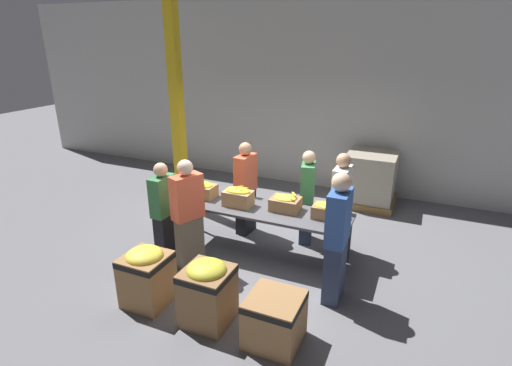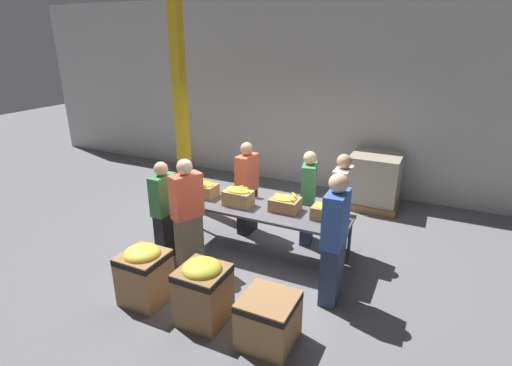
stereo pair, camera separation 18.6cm
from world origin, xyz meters
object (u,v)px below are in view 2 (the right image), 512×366
Objects in this scene: volunteer_4 at (308,198)px; support_pillar at (181,105)px; banana_box_3 at (328,211)px; volunteer_0 at (247,189)px; banana_box_1 at (238,196)px; banana_box_0 at (202,188)px; sorting_table at (261,212)px; pallet_stack_0 at (374,181)px; volunteer_3 at (165,211)px; banana_box_2 at (285,203)px; volunteer_5 at (188,215)px; volunteer_1 at (334,241)px; donation_bin_0 at (144,272)px; donation_bin_1 at (203,289)px; volunteer_2 at (341,206)px; donation_bin_2 at (268,318)px.

support_pillar is at bearing -112.14° from volunteer_4.
volunteer_0 is at bearing 161.04° from banana_box_3.
support_pillar is (-1.83, 1.19, 1.06)m from banana_box_1.
sorting_table is at bearing -2.30° from banana_box_0.
banana_box_1 is 0.41× the size of pallet_stack_0.
sorting_table is 1.44m from volunteer_3.
banana_box_2 is 1.43m from volunteer_5.
donation_bin_0 is (-2.13, -1.04, -0.45)m from volunteer_1.
banana_box_1 is 1.76m from donation_bin_1.
sorting_table is at bearing -60.35° from volunteer_3.
pallet_stack_0 is (1.56, 2.79, -0.42)m from banana_box_1.
volunteer_1 is 1.07× the size of volunteer_2.
volunteer_2 is (1.43, 0.60, -0.13)m from banana_box_1.
volunteer_0 is at bearing -129.13° from pallet_stack_0.
volunteer_0 is 1.52× the size of pallet_stack_0.
volunteer_2 is (0.06, 0.49, -0.10)m from banana_box_3.
volunteer_5 is 2.05× the size of donation_bin_1.
volunteer_3 is (-0.74, -1.27, -0.04)m from volunteer_0.
support_pillar is at bearing 115.61° from donation_bin_0.
pallet_stack_0 is (-0.10, 3.39, -0.34)m from volunteer_1.
volunteer_0 is at bearing -28.01° from volunteer_3.
banana_box_2 is 2.19m from donation_bin_0.
sorting_table is 1.07m from banana_box_0.
support_pillar is (-2.23, 2.82, 1.57)m from donation_bin_1.
banana_box_1 is at bearing 69.56° from volunteer_1.
donation_bin_1 is at bearing 180.00° from donation_bin_2.
volunteer_3 is 0.98× the size of volunteer_4.
banana_box_2 and banana_box_3 have the same top height.
support_pillar is (-3.49, 1.79, 1.14)m from volunteer_1.
donation_bin_0 is 0.88m from donation_bin_1.
volunteer_2 is at bearing 10.28° from volunteer_1.
volunteer_4 is at bearing -108.98° from pallet_stack_0.
volunteer_5 is 4.02m from pallet_stack_0.
pallet_stack_0 reaches higher than banana_box_2.
donation_bin_1 is (0.05, -1.68, -0.30)m from sorting_table.
volunteer_1 is at bearing -27.14° from support_pillar.
banana_box_3 is 2.06m from donation_bin_1.
volunteer_4 is at bearing 54.68° from sorting_table.
volunteer_3 is 1.97× the size of donation_bin_0.
donation_bin_1 is at bearing -0.00° from donation_bin_0.
sorting_table is 6.17× the size of banana_box_3.
volunteer_0 is 1.99× the size of donation_bin_1.
donation_bin_1 is at bearing 19.99° from volunteer_0.
donation_bin_1 is 0.76× the size of pallet_stack_0.
donation_bin_1 is at bearing -118.82° from banana_box_3.
banana_box_1 is 0.83m from volunteer_5.
volunteer_0 is at bearing 150.23° from banana_box_2.
donation_bin_2 is (0.89, -1.68, -0.42)m from sorting_table.
sorting_table is 6.41× the size of banana_box_2.
volunteer_5 is 2.12× the size of donation_bin_0.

